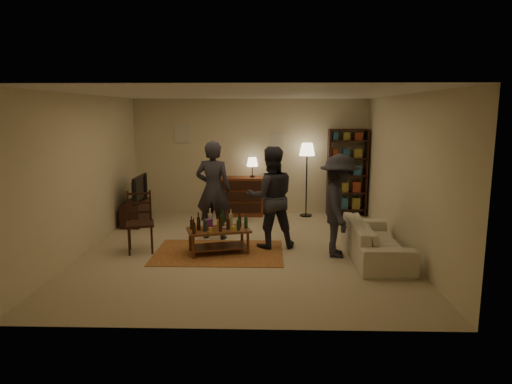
{
  "coord_description": "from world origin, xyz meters",
  "views": [
    {
      "loc": [
        0.42,
        -7.76,
        2.41
      ],
      "look_at": [
        0.21,
        0.1,
        1.02
      ],
      "focal_mm": 32.0,
      "sensor_mm": 36.0,
      "label": 1
    }
  ],
  "objects_px": {
    "person_right": "(271,197)",
    "person_by_sofa": "(339,206)",
    "tv_stand": "(136,206)",
    "sofa": "(375,240)",
    "bookshelf": "(347,172)",
    "floor_lamp": "(307,154)",
    "coffee_table": "(218,231)",
    "dresser": "(242,195)",
    "dining_chair": "(140,219)",
    "person_left": "(213,190)"
  },
  "relations": [
    {
      "from": "dresser",
      "to": "floor_lamp",
      "type": "bearing_deg",
      "value": -2.43
    },
    {
      "from": "bookshelf",
      "to": "floor_lamp",
      "type": "distance_m",
      "value": 1.04
    },
    {
      "from": "bookshelf",
      "to": "person_by_sofa",
      "type": "relative_size",
      "value": 1.17
    },
    {
      "from": "coffee_table",
      "to": "person_left",
      "type": "distance_m",
      "value": 1.1
    },
    {
      "from": "dresser",
      "to": "floor_lamp",
      "type": "xyz_separation_m",
      "value": [
        1.49,
        -0.06,
        0.97
      ]
    },
    {
      "from": "coffee_table",
      "to": "dining_chair",
      "type": "relative_size",
      "value": 1.09
    },
    {
      "from": "dresser",
      "to": "person_left",
      "type": "height_order",
      "value": "person_left"
    },
    {
      "from": "dining_chair",
      "to": "sofa",
      "type": "distance_m",
      "value": 4.03
    },
    {
      "from": "dining_chair",
      "to": "dresser",
      "type": "distance_m",
      "value": 3.26
    },
    {
      "from": "coffee_table",
      "to": "sofa",
      "type": "relative_size",
      "value": 0.56
    },
    {
      "from": "coffee_table",
      "to": "tv_stand",
      "type": "bearing_deg",
      "value": 135.01
    },
    {
      "from": "coffee_table",
      "to": "sofa",
      "type": "xyz_separation_m",
      "value": [
        2.63,
        -0.19,
        -0.09
      ]
    },
    {
      "from": "bookshelf",
      "to": "person_right",
      "type": "height_order",
      "value": "bookshelf"
    },
    {
      "from": "bookshelf",
      "to": "sofa",
      "type": "relative_size",
      "value": 0.97
    },
    {
      "from": "sofa",
      "to": "person_left",
      "type": "distance_m",
      "value": 3.1
    },
    {
      "from": "dresser",
      "to": "person_by_sofa",
      "type": "relative_size",
      "value": 0.79
    },
    {
      "from": "tv_stand",
      "to": "bookshelf",
      "type": "bearing_deg",
      "value": 11.8
    },
    {
      "from": "bookshelf",
      "to": "person_right",
      "type": "bearing_deg",
      "value": -124.37
    },
    {
      "from": "person_left",
      "to": "coffee_table",
      "type": "bearing_deg",
      "value": 111.38
    },
    {
      "from": "person_right",
      "to": "person_left",
      "type": "bearing_deg",
      "value": -36.91
    },
    {
      "from": "dining_chair",
      "to": "person_by_sofa",
      "type": "relative_size",
      "value": 0.62
    },
    {
      "from": "dining_chair",
      "to": "bookshelf",
      "type": "xyz_separation_m",
      "value": [
        4.06,
        2.89,
        0.47
      ]
    },
    {
      "from": "dining_chair",
      "to": "dresser",
      "type": "relative_size",
      "value": 0.79
    },
    {
      "from": "person_left",
      "to": "person_by_sofa",
      "type": "relative_size",
      "value": 1.09
    },
    {
      "from": "person_right",
      "to": "person_by_sofa",
      "type": "xyz_separation_m",
      "value": [
        1.13,
        -0.48,
        -0.04
      ]
    },
    {
      "from": "dresser",
      "to": "person_right",
      "type": "distance_m",
      "value": 2.66
    },
    {
      "from": "coffee_table",
      "to": "bookshelf",
      "type": "distance_m",
      "value": 4.07
    },
    {
      "from": "floor_lamp",
      "to": "person_left",
      "type": "bearing_deg",
      "value": -135.01
    },
    {
      "from": "bookshelf",
      "to": "person_left",
      "type": "relative_size",
      "value": 1.07
    },
    {
      "from": "coffee_table",
      "to": "floor_lamp",
      "type": "bearing_deg",
      "value": 58.74
    },
    {
      "from": "tv_stand",
      "to": "bookshelf",
      "type": "distance_m",
      "value": 4.84
    },
    {
      "from": "coffee_table",
      "to": "floor_lamp",
      "type": "xyz_separation_m",
      "value": [
        1.74,
        2.86,
        1.05
      ]
    },
    {
      "from": "dining_chair",
      "to": "bookshelf",
      "type": "height_order",
      "value": "bookshelf"
    },
    {
      "from": "bookshelf",
      "to": "person_right",
      "type": "xyz_separation_m",
      "value": [
        -1.78,
        -2.6,
        -0.13
      ]
    },
    {
      "from": "sofa",
      "to": "person_right",
      "type": "xyz_separation_m",
      "value": [
        -1.73,
        0.58,
        0.6
      ]
    },
    {
      "from": "coffee_table",
      "to": "sofa",
      "type": "height_order",
      "value": "coffee_table"
    },
    {
      "from": "tv_stand",
      "to": "sofa",
      "type": "relative_size",
      "value": 0.51
    },
    {
      "from": "sofa",
      "to": "person_right",
      "type": "height_order",
      "value": "person_right"
    },
    {
      "from": "tv_stand",
      "to": "dresser",
      "type": "bearing_deg",
      "value": 22.07
    },
    {
      "from": "coffee_table",
      "to": "floor_lamp",
      "type": "distance_m",
      "value": 3.51
    },
    {
      "from": "person_left",
      "to": "person_right",
      "type": "distance_m",
      "value": 1.22
    },
    {
      "from": "person_left",
      "to": "dining_chair",
      "type": "bearing_deg",
      "value": 45.23
    },
    {
      "from": "coffee_table",
      "to": "person_left",
      "type": "height_order",
      "value": "person_left"
    },
    {
      "from": "dining_chair",
      "to": "person_right",
      "type": "bearing_deg",
      "value": -8.09
    },
    {
      "from": "sofa",
      "to": "person_by_sofa",
      "type": "xyz_separation_m",
      "value": [
        -0.6,
        0.1,
        0.56
      ]
    },
    {
      "from": "bookshelf",
      "to": "sofa",
      "type": "distance_m",
      "value": 3.26
    },
    {
      "from": "dining_chair",
      "to": "floor_lamp",
      "type": "distance_m",
      "value": 4.25
    },
    {
      "from": "person_by_sofa",
      "to": "dining_chair",
      "type": "bearing_deg",
      "value": 90.92
    },
    {
      "from": "tv_stand",
      "to": "person_right",
      "type": "distance_m",
      "value": 3.37
    },
    {
      "from": "bookshelf",
      "to": "floor_lamp",
      "type": "height_order",
      "value": "bookshelf"
    }
  ]
}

